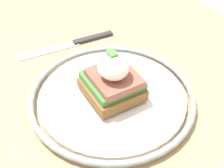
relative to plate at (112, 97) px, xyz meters
The scene contains 4 objects.
dining_table 0.14m from the plate, 154.95° to the right, with size 1.08×0.70×0.77m.
plate is the anchor object (origin of this frame).
sandwich 0.04m from the plate, 131.31° to the right, with size 0.09×0.11×0.08m.
knife 0.18m from the plate, ahead, with size 0.03×0.20×0.01m.
Camera 1 is at (-0.29, 0.19, 1.13)m, focal length 50.00 mm.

